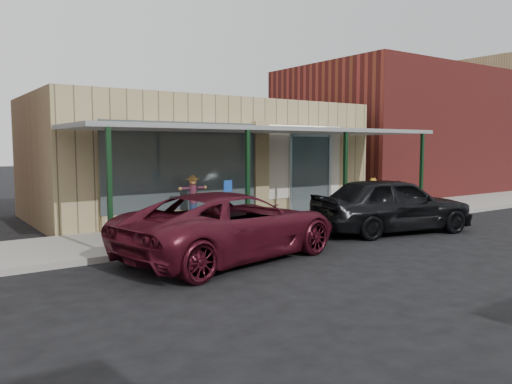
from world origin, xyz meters
TOP-DOWN VIEW (x-y plane):
  - ground at (0.00, 0.00)m, footprint 120.00×120.00m
  - sidewalk at (0.00, 3.60)m, footprint 40.00×3.20m
  - storefront at (-0.00, 8.16)m, footprint 12.00×6.25m
  - awning at (0.00, 3.56)m, footprint 12.00×3.00m
  - block_buildings_near at (2.01, 9.20)m, footprint 61.00×8.00m
  - barrel_scarecrow at (-2.18, 4.52)m, footprint 0.92×0.77m
  - barrel_pumpkin at (-3.01, 3.05)m, footprint 0.68×0.68m
  - handicap_sign at (-2.10, 2.66)m, footprint 0.30×0.10m
  - parked_sedan at (2.55, 0.96)m, footprint 5.22×3.00m
  - car_maroon at (-3.16, 0.79)m, footprint 5.89×3.54m

SIDE VIEW (x-z plane):
  - ground at x=0.00m, z-range 0.00..0.00m
  - sidewalk at x=0.00m, z-range 0.00..0.15m
  - barrel_pumpkin at x=-3.01m, z-range 0.05..0.76m
  - barrel_scarecrow at x=-2.18m, z-range -0.10..1.46m
  - car_maroon at x=-3.16m, z-range 0.00..1.53m
  - parked_sedan at x=2.55m, z-range 0.00..1.67m
  - handicap_sign at x=-2.10m, z-range 0.36..1.86m
  - storefront at x=0.00m, z-range -0.01..4.19m
  - awning at x=0.00m, z-range 1.49..4.53m
  - block_buildings_near at x=2.01m, z-range -0.23..7.77m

